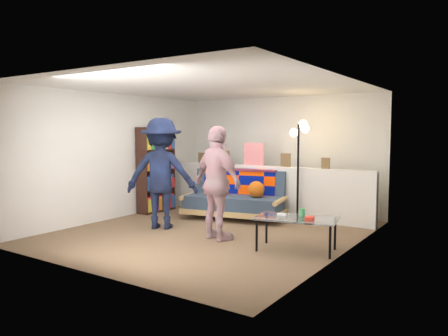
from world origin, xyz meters
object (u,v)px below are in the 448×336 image
(coffee_table, at_px, (297,220))
(person_left, at_px, (161,173))
(futon_sofa, at_px, (236,198))
(bookshelf, at_px, (156,172))
(floor_lamp, at_px, (300,150))
(person_right, at_px, (218,183))

(coffee_table, relative_size, person_left, 0.64)
(futon_sofa, height_order, bookshelf, bookshelf)
(futon_sofa, xyz_separation_m, floor_lamp, (1.13, 0.39, 0.95))
(futon_sofa, distance_m, person_left, 1.66)
(futon_sofa, distance_m, coffee_table, 2.44)
(bookshelf, xyz_separation_m, floor_lamp, (2.93, 0.69, 0.52))
(person_left, bearing_deg, floor_lamp, -163.00)
(floor_lamp, xyz_separation_m, person_left, (-1.76, -1.82, -0.38))
(person_left, bearing_deg, futon_sofa, -142.68)
(futon_sofa, distance_m, person_right, 1.79)
(futon_sofa, xyz_separation_m, bookshelf, (-1.79, -0.30, 0.43))
(bookshelf, xyz_separation_m, person_left, (1.16, -1.13, 0.13))
(coffee_table, distance_m, floor_lamp, 2.23)
(bookshelf, distance_m, floor_lamp, 3.05)
(coffee_table, xyz_separation_m, floor_lamp, (-0.80, 1.87, 0.90))
(person_right, bearing_deg, floor_lamp, -85.44)
(coffee_table, height_order, floor_lamp, floor_lamp)
(futon_sofa, bearing_deg, bookshelf, -170.38)
(coffee_table, relative_size, floor_lamp, 0.65)
(bookshelf, relative_size, person_left, 0.92)
(bookshelf, height_order, person_right, person_right)
(person_left, distance_m, person_right, 1.30)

